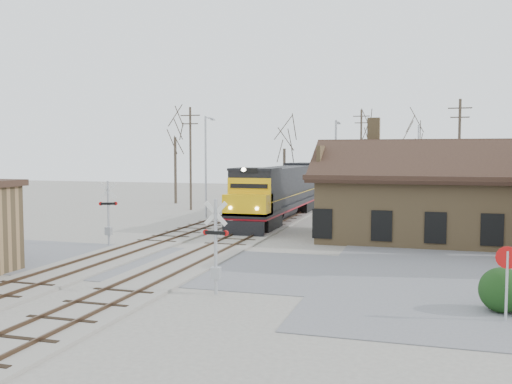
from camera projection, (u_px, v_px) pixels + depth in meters
The scene contains 21 objects.
ground at pixel (184, 265), 28.26m from camera, with size 140.00×140.00×0.00m, color #9E988E.
road at pixel (184, 265), 28.26m from camera, with size 60.00×9.00×0.03m, color slate.
track_main at pixel (265, 226), 42.60m from camera, with size 3.40×90.00×0.24m.
track_siding at pixel (209, 224), 43.88m from camera, with size 3.40×90.00×0.24m.
depot at pixel (434, 202), 36.18m from camera, with size 15.20×9.31×7.90m.
locomotive_lead at pixel (279, 192), 46.42m from camera, with size 3.06×20.49×4.55m.
locomotive_trailing at pixel (323, 180), 66.28m from camera, with size 3.06×20.49×4.31m.
crossbuck_near at pixel (216, 249), 22.31m from camera, with size 1.08×0.28×3.76m.
crossbuck_far at pixel (108, 215), 34.08m from camera, with size 1.04×0.53×3.88m.
do_not_enter_sign at pixel (507, 270), 18.68m from camera, with size 0.75×0.14×2.52m.
hedge_a at pixel (502, 290), 19.84m from camera, with size 1.59×1.59×1.59m, color black.
streetlight_a at pixel (206, 162), 47.07m from camera, with size 0.25×2.04×8.55m.
streetlight_b at pixel (336, 164), 46.29m from camera, with size 0.25×2.04×8.18m.
streetlight_c at pixel (418, 160), 60.18m from camera, with size 0.25×2.04×8.46m.
utility_pole_a at pixel (191, 156), 54.96m from camera, with size 2.00×0.24×9.92m.
utility_pole_b at pixel (361, 152), 68.86m from camera, with size 2.00×0.24×10.72m.
utility_pole_c at pixel (459, 155), 49.97m from camera, with size 2.00×0.24×10.24m.
tree_a at pixel (175, 126), 61.72m from camera, with size 4.81×4.81×11.79m.
tree_b at pixel (284, 140), 62.23m from camera, with size 3.99×3.99×9.78m.
tree_c at pixel (365, 129), 71.54m from camera, with size 4.84×4.84×11.85m.
tree_d at pixel (413, 133), 66.91m from camera, with size 4.51×4.51×11.06m.
Camera 1 is at (11.34, -25.78, 5.59)m, focal length 40.00 mm.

